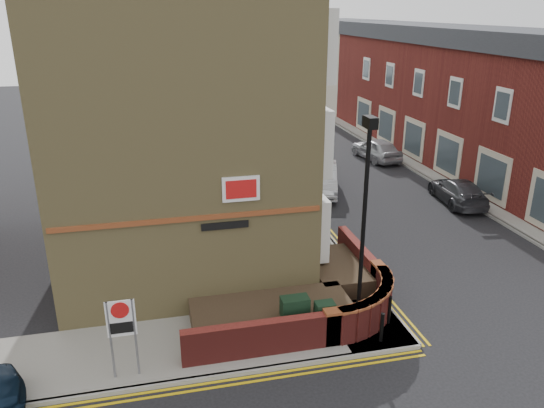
{
  "coord_description": "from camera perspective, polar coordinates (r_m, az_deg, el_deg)",
  "views": [
    {
      "loc": [
        -3.94,
        -11.34,
        9.03
      ],
      "look_at": [
        -0.34,
        4.0,
        3.18
      ],
      "focal_mm": 35.0,
      "sensor_mm": 36.0,
      "label": 1
    }
  ],
  "objects": [
    {
      "name": "utility_cabinet_large",
      "position": [
        15.56,
        2.46,
        -11.94
      ],
      "size": [
        0.8,
        0.45,
        1.2
      ],
      "primitive_type": "cube",
      "color": "black",
      "rests_on": "pavement_corner"
    },
    {
      "name": "utility_cabinet_small",
      "position": [
        15.55,
        5.67,
        -12.26
      ],
      "size": [
        0.55,
        0.4,
        1.1
      ],
      "primitive_type": "cube",
      "color": "black",
      "rests_on": "pavement_corner"
    },
    {
      "name": "pavement_corner",
      "position": [
        15.67,
        -9.53,
        -14.88
      ],
      "size": [
        13.0,
        3.0,
        0.12
      ],
      "primitive_type": "cube",
      "color": "gray",
      "rests_on": "ground"
    },
    {
      "name": "corner_building",
      "position": [
        19.57,
        -10.09,
        11.83
      ],
      "size": [
        8.95,
        10.4,
        13.6
      ],
      "color": "#978450",
      "rests_on": "ground"
    },
    {
      "name": "ground",
      "position": [
        15.02,
        4.95,
        -16.67
      ],
      "size": [
        120.0,
        120.0,
        0.0
      ],
      "primitive_type": "plane",
      "color": "black",
      "rests_on": "ground"
    },
    {
      "name": "tree_mid",
      "position": [
        34.12,
        -3.2,
        13.9
      ],
      "size": [
        4.03,
        4.03,
        7.42
      ],
      "color": "#382B1E",
      "rests_on": "pavement_main"
    },
    {
      "name": "tree_near",
      "position": [
        26.43,
        -0.05,
        10.95
      ],
      "size": [
        3.64,
        3.65,
        6.7
      ],
      "color": "#382B1E",
      "rests_on": "pavement_main"
    },
    {
      "name": "grey_car_far",
      "position": [
        27.43,
        19.35,
        1.31
      ],
      "size": [
        2.25,
        4.38,
        1.22
      ],
      "primitive_type": "imported",
      "rotation": [
        0.0,
        0.0,
        3.01
      ],
      "color": "#313237",
      "rests_on": "ground"
    },
    {
      "name": "tree_far",
      "position": [
        42.01,
        -5.2,
        14.68
      ],
      "size": [
        3.81,
        3.81,
        7.0
      ],
      "color": "#382B1E",
      "rests_on": "pavement_main"
    },
    {
      "name": "bollard_near",
      "position": [
        15.64,
        11.72,
        -12.86
      ],
      "size": [
        0.11,
        0.11,
        0.9
      ],
      "primitive_type": "cylinder",
      "color": "black",
      "rests_on": "pavement_corner"
    },
    {
      "name": "far_terrace_cream",
      "position": [
        52.91,
        7.49,
        14.81
      ],
      "size": [
        5.4,
        12.4,
        8.0
      ],
      "color": "beige",
      "rests_on": "ground"
    },
    {
      "name": "garden_wall",
      "position": [
        16.99,
        2.31,
        -11.76
      ],
      "size": [
        6.8,
        6.0,
        1.2
      ],
      "primitive_type": null,
      "color": "maroon",
      "rests_on": "ground"
    },
    {
      "name": "yellow_lines_side",
      "position": [
        14.31,
        -8.97,
        -19.05
      ],
      "size": [
        13.0,
        0.28,
        0.01
      ],
      "primitive_type": "cube",
      "color": "gold",
      "rests_on": "ground"
    },
    {
      "name": "kerb_main_near",
      "position": [
        29.6,
        0.98,
        2.73
      ],
      "size": [
        0.15,
        32.0,
        0.12
      ],
      "primitive_type": "cube",
      "color": "gray",
      "rests_on": "ground"
    },
    {
      "name": "lamppost",
      "position": [
        14.84,
        9.81,
        -2.48
      ],
      "size": [
        0.25,
        0.5,
        6.3
      ],
      "color": "black",
      "rests_on": "pavement_corner"
    },
    {
      "name": "pavement_far",
      "position": [
        30.98,
        20.67,
        2.2
      ],
      "size": [
        4.0,
        40.0,
        0.12
      ],
      "primitive_type": "cube",
      "color": "gray",
      "rests_on": "ground"
    },
    {
      "name": "kerb_side",
      "position": [
        14.47,
        -9.07,
        -18.26
      ],
      "size": [
        13.0,
        0.15,
        0.12
      ],
      "primitive_type": "cube",
      "color": "gray",
      "rests_on": "ground"
    },
    {
      "name": "pavement_main",
      "position": [
        29.38,
        -0.92,
        2.6
      ],
      "size": [
        2.0,
        32.0,
        0.12
      ],
      "primitive_type": "cube",
      "color": "gray",
      "rests_on": "ground"
    },
    {
      "name": "traffic_light_assembly",
      "position": [
        37.41,
        -3.33,
        10.73
      ],
      "size": [
        0.2,
        0.16,
        4.2
      ],
      "color": "black",
      "rests_on": "pavement_main"
    },
    {
      "name": "kerb_main_far",
      "position": [
        29.93,
        17.46,
        1.97
      ],
      "size": [
        0.15,
        40.0,
        0.12
      ],
      "primitive_type": "cube",
      "color": "gray",
      "rests_on": "ground"
    },
    {
      "name": "silver_car_near",
      "position": [
        27.58,
        5.28,
        2.8
      ],
      "size": [
        2.84,
        4.78,
        1.49
      ],
      "primitive_type": "imported",
      "rotation": [
        0.0,
        0.0,
        -0.3
      ],
      "color": "silver",
      "rests_on": "ground"
    },
    {
      "name": "zone_sign",
      "position": [
        13.99,
        -15.88,
        -12.37
      ],
      "size": [
        0.72,
        0.07,
        2.2
      ],
      "color": "slate",
      "rests_on": "pavement_corner"
    },
    {
      "name": "yellow_lines_main",
      "position": [
        29.67,
        1.45,
        2.67
      ],
      "size": [
        0.28,
        32.0,
        0.01
      ],
      "primitive_type": "cube",
      "color": "gold",
      "rests_on": "ground"
    },
    {
      "name": "far_terrace",
      "position": [
        34.18,
        19.98,
        10.79
      ],
      "size": [
        5.4,
        30.4,
        8.0
      ],
      "color": "maroon",
      "rests_on": "ground"
    },
    {
      "name": "silver_car_far",
      "position": [
        34.07,
        11.16,
        5.83
      ],
      "size": [
        2.15,
        4.27,
        1.39
      ],
      "primitive_type": "imported",
      "rotation": [
        0.0,
        0.0,
        3.27
      ],
      "color": "#9FA1A6",
      "rests_on": "ground"
    },
    {
      "name": "red_car_main",
      "position": [
        31.37,
        3.43,
        5.03
      ],
      "size": [
        2.79,
        5.52,
        1.5
      ],
      "primitive_type": "imported",
      "rotation": [
        0.0,
        0.0,
        -0.06
      ],
      "color": "maroon",
      "rests_on": "ground"
    },
    {
      "name": "bollard_far",
      "position": [
        16.48,
        12.49,
        -11.06
      ],
      "size": [
        0.11,
        0.11,
        0.9
      ],
      "primitive_type": "cylinder",
      "color": "black",
      "rests_on": "pavement_corner"
    }
  ]
}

